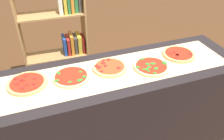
{
  "coord_description": "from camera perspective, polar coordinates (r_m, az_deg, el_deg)",
  "views": [
    {
      "loc": [
        -0.52,
        -1.45,
        2.0
      ],
      "look_at": [
        0.0,
        0.0,
        0.95
      ],
      "focal_mm": 38.11,
      "sensor_mm": 36.0,
      "label": 1
    }
  ],
  "objects": [
    {
      "name": "parchment_paper",
      "position": [
        1.88,
        0.0,
        -0.48
      ],
      "size": [
        1.95,
        0.44,
        0.0
      ],
      "primitive_type": "cube",
      "color": "tan",
      "rests_on": "counter"
    },
    {
      "name": "counter",
      "position": [
        2.18,
        0.0,
        -10.62
      ],
      "size": [
        2.22,
        0.64,
        0.93
      ],
      "primitive_type": "cube",
      "color": "black",
      "rests_on": "ground_plane"
    },
    {
      "name": "pizza_pepperoni_4",
      "position": [
        2.17,
        15.7,
        3.69
      ],
      "size": [
        0.28,
        0.28,
        0.03
      ],
      "color": "tan",
      "rests_on": "parchment_paper"
    },
    {
      "name": "pizza_pepperoni_0",
      "position": [
        1.85,
        -19.7,
        -2.98
      ],
      "size": [
        0.29,
        0.29,
        0.03
      ],
      "color": "tan",
      "rests_on": "parchment_paper"
    },
    {
      "name": "pizza_spinach_1",
      "position": [
        1.83,
        -9.76,
        -1.61
      ],
      "size": [
        0.28,
        0.28,
        0.03
      ],
      "color": "#E5C17F",
      "rests_on": "parchment_paper"
    },
    {
      "name": "pizza_pepperoni_2",
      "position": [
        1.91,
        -0.55,
        0.67
      ],
      "size": [
        0.28,
        0.28,
        0.03
      ],
      "color": "#DBB26B",
      "rests_on": "parchment_paper"
    },
    {
      "name": "bookshelf",
      "position": [
        2.9,
        -11.7,
        7.03
      ],
      "size": [
        0.75,
        0.31,
        1.57
      ],
      "color": "#A87A47",
      "rests_on": "ground_plane"
    },
    {
      "name": "pizza_spinach_3",
      "position": [
        1.95,
        9.41,
        0.83
      ],
      "size": [
        0.29,
        0.29,
        0.03
      ],
      "color": "#E5C17F",
      "rests_on": "parchment_paper"
    }
  ]
}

